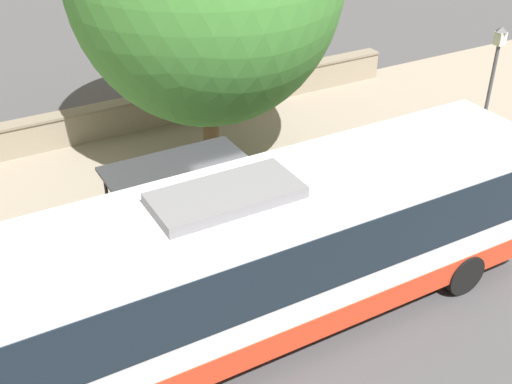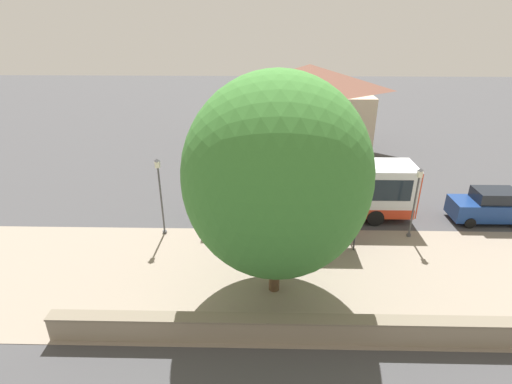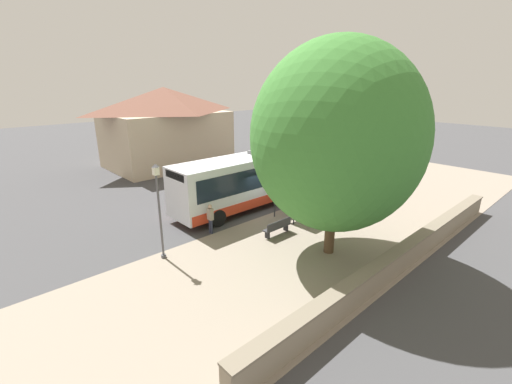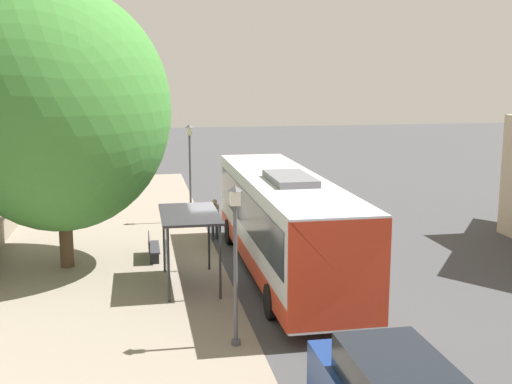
# 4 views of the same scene
# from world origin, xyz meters

# --- Properties ---
(ground_plane) EXTENTS (120.00, 120.00, 0.00)m
(ground_plane) POSITION_xyz_m (0.00, 0.00, 0.00)
(ground_plane) COLOR #424244
(ground_plane) RESTS_ON ground
(sidewalk_plaza) EXTENTS (9.00, 44.00, 0.02)m
(sidewalk_plaza) POSITION_xyz_m (-4.50, 0.00, 0.01)
(sidewalk_plaza) COLOR gray
(sidewalk_plaza) RESTS_ON ground
(stone_wall) EXTENTS (0.60, 20.00, 1.08)m
(stone_wall) POSITION_xyz_m (-8.55, 0.00, 0.55)
(stone_wall) COLOR gray
(stone_wall) RESTS_ON ground
(background_building) EXTENTS (8.12, 11.20, 7.38)m
(background_building) POSITION_xyz_m (16.12, -2.11, 3.79)
(background_building) COLOR #C6B293
(background_building) RESTS_ON ground
(bus) EXTENTS (2.71, 12.36, 3.60)m
(bus) POSITION_xyz_m (1.88, -0.96, 1.86)
(bus) COLOR silver
(bus) RESTS_ON ground
(bus_shelter) EXTENTS (1.85, 3.30, 2.41)m
(bus_shelter) POSITION_xyz_m (-1.48, -1.49, 2.03)
(bus_shelter) COLOR #2D2D33
(bus_shelter) RESTS_ON ground
(pedestrian) EXTENTS (0.34, 0.22, 1.68)m
(pedestrian) POSITION_xyz_m (0.16, 4.23, 0.99)
(pedestrian) COLOR #2D3347
(pedestrian) RESTS_ON ground
(bench) EXTENTS (0.40, 1.78, 0.88)m
(bench) POSITION_xyz_m (-2.46, 1.74, 0.48)
(bench) COLOR #333338
(bench) RESTS_ON ground
(street_lamp_near) EXTENTS (0.28, 0.28, 4.52)m
(street_lamp_near) POSITION_xyz_m (-0.55, 7.46, 2.68)
(street_lamp_near) COLOR #4C4C51
(street_lamp_near) RESTS_ON ground
(street_lamp_far) EXTENTS (0.28, 0.28, 4.12)m
(street_lamp_far) POSITION_xyz_m (-0.59, -6.40, 2.45)
(street_lamp_far) COLOR #4C4C51
(street_lamp_far) RESTS_ON ground
(shade_tree) EXTENTS (7.60, 7.60, 9.76)m
(shade_tree) POSITION_xyz_m (-5.47, 1.30, 5.57)
(shade_tree) COLOR brown
(shade_tree) RESTS_ON ground
(parked_car_behind_bus) EXTENTS (1.98, 4.58, 2.03)m
(parked_car_behind_bus) POSITION_xyz_m (1.36, -11.77, 0.98)
(parked_car_behind_bus) COLOR navy
(parked_car_behind_bus) RESTS_ON ground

